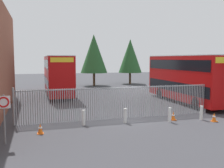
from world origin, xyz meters
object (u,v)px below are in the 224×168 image
at_px(traffic_cone_near_kerb, 214,117).
at_px(bollard_near_left, 84,118).
at_px(double_decker_bus_near_gate, 186,77).
at_px(double_decker_bus_behind_fence_left, 58,74).
at_px(bollard_far_right, 201,113).
at_px(speed_limit_sign_post, 4,108).
at_px(bollard_center_front, 125,116).
at_px(traffic_cone_by_gate, 173,116).
at_px(bollard_near_right, 170,115).
at_px(traffic_cone_mid_forecourt, 40,129).

bearing_deg(traffic_cone_near_kerb, bollard_near_left, 170.00).
distance_m(bollard_near_left, traffic_cone_near_kerb, 8.48).
xyz_separation_m(double_decker_bus_near_gate, double_decker_bus_behind_fence_left, (-11.05, 8.57, 0.00)).
distance_m(bollard_far_right, speed_limit_sign_post, 12.32).
xyz_separation_m(double_decker_bus_near_gate, bollard_near_left, (-10.67, -5.62, -1.95)).
bearing_deg(speed_limit_sign_post, bollard_center_front, 18.71).
bearing_deg(bollard_far_right, double_decker_bus_near_gate, 66.26).
bearing_deg(double_decker_bus_near_gate, traffic_cone_by_gate, -128.09).
xyz_separation_m(double_decker_bus_behind_fence_left, bollard_near_right, (5.87, -14.97, -1.95)).
distance_m(double_decker_bus_near_gate, bollard_near_left, 12.22).
bearing_deg(bollard_far_right, bollard_near_right, -179.56).
bearing_deg(bollard_center_front, speed_limit_sign_post, -161.29).
distance_m(traffic_cone_by_gate, speed_limit_sign_post, 10.59).
bearing_deg(bollard_near_left, traffic_cone_mid_forecourt, -155.91).
bearing_deg(traffic_cone_mid_forecourt, traffic_cone_by_gate, 5.42).
height_order(double_decker_bus_behind_fence_left, traffic_cone_mid_forecourt, double_decker_bus_behind_fence_left).
xyz_separation_m(traffic_cone_by_gate, traffic_cone_near_kerb, (2.35, -1.12, 0.00)).
relative_size(bollard_near_left, bollard_near_right, 1.00).
relative_size(traffic_cone_by_gate, traffic_cone_near_kerb, 1.00).
bearing_deg(traffic_cone_near_kerb, traffic_cone_mid_forecourt, 178.39).
bearing_deg(bollard_center_front, bollard_near_right, -11.81).
bearing_deg(speed_limit_sign_post, double_decker_bus_behind_fence_left, 76.93).
relative_size(traffic_cone_by_gate, traffic_cone_mid_forecourt, 1.00).
bearing_deg(bollard_near_right, bollard_near_left, 171.91).
bearing_deg(double_decker_bus_behind_fence_left, double_decker_bus_near_gate, -37.80).
distance_m(double_decker_bus_behind_fence_left, bollard_center_front, 14.82).
relative_size(double_decker_bus_near_gate, double_decker_bus_behind_fence_left, 1.00).
bearing_deg(double_decker_bus_behind_fence_left, bollard_far_right, -61.12).
distance_m(traffic_cone_by_gate, traffic_cone_near_kerb, 2.61).
relative_size(traffic_cone_near_kerb, speed_limit_sign_post, 0.25).
bearing_deg(traffic_cone_by_gate, traffic_cone_near_kerb, -25.50).
height_order(bollard_far_right, traffic_cone_by_gate, bollard_far_right).
bearing_deg(traffic_cone_near_kerb, bollard_near_right, 166.39).
distance_m(double_decker_bus_behind_fence_left, traffic_cone_near_kerb, 18.06).
xyz_separation_m(bollard_far_right, traffic_cone_mid_forecourt, (-10.47, -0.40, -0.19)).
xyz_separation_m(double_decker_bus_behind_fence_left, traffic_cone_near_kerb, (8.73, -15.66, -2.13)).
bearing_deg(double_decker_bus_near_gate, traffic_cone_mid_forecourt, -152.95).
relative_size(double_decker_bus_near_gate, traffic_cone_mid_forecourt, 18.32).
height_order(bollard_near_left, speed_limit_sign_post, speed_limit_sign_post).
xyz_separation_m(double_decker_bus_near_gate, traffic_cone_near_kerb, (-2.32, -7.09, -2.13)).
bearing_deg(double_decker_bus_behind_fence_left, bollard_center_front, -78.09).
distance_m(bollard_near_left, traffic_cone_by_gate, 6.01).
relative_size(double_decker_bus_near_gate, bollard_center_front, 11.38).
bearing_deg(traffic_cone_mid_forecourt, double_decker_bus_near_gate, 27.05).
height_order(double_decker_bus_near_gate, bollard_far_right, double_decker_bus_near_gate).
xyz_separation_m(bollard_near_right, traffic_cone_by_gate, (0.50, 0.43, -0.19)).
bearing_deg(traffic_cone_by_gate, bollard_near_right, -139.15).
height_order(double_decker_bus_behind_fence_left, traffic_cone_by_gate, double_decker_bus_behind_fence_left).
height_order(bollard_near_left, traffic_cone_mid_forecourt, bollard_near_left).
xyz_separation_m(bollard_far_right, traffic_cone_near_kerb, (0.48, -0.71, -0.19)).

